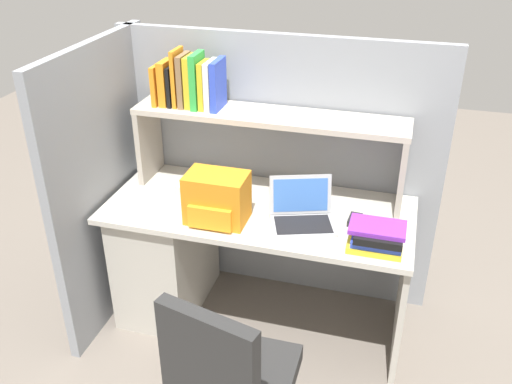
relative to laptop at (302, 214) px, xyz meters
The scene contains 11 objects.
ground_plane 0.82m from the laptop, 161.10° to the left, with size 8.00×8.00×0.00m, color slate.
desk 0.74m from the laptop, behind, with size 1.60×0.70×0.73m.
cubicle_partition_rear 0.53m from the laptop, 117.94° to the left, with size 1.84×0.05×1.55m, color gray.
cubicle_partition_left 1.10m from the laptop, behind, with size 0.05×1.06×1.55m, color gray.
overhead_hutch 0.48m from the laptop, 130.89° to the left, with size 1.44×0.28×0.45m.
reference_books_on_shelf 0.90m from the laptop, 157.42° to the left, with size 0.36×0.18×0.30m.
laptop is the anchor object (origin of this frame).
backpack 0.43m from the laptop, 167.55° to the right, with size 0.30×0.23×0.25m.
computer_mouse 0.27m from the laptop, 15.77° to the left, with size 0.06×0.10×0.03m, color #262628.
paper_cup 0.66m from the laptop, behind, with size 0.08×0.08×0.10m, color white.
desk_book_stack 0.40m from the laptop, 18.02° to the right, with size 0.26×0.19×0.12m.
Camera 1 is at (0.68, -2.45, 2.20)m, focal length 39.47 mm.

